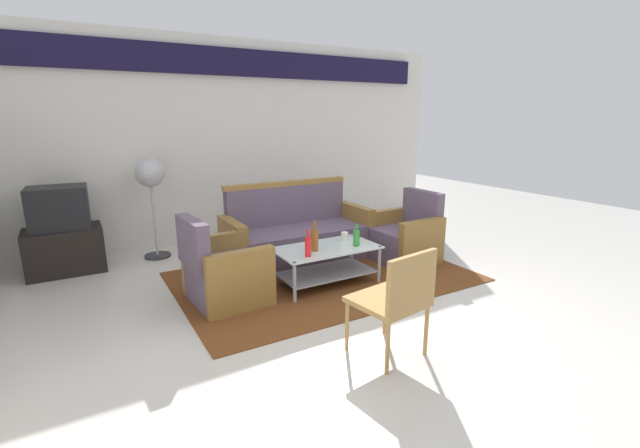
{
  "coord_description": "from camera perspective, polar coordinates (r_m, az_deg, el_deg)",
  "views": [
    {
      "loc": [
        -2.32,
        -3.0,
        1.76
      ],
      "look_at": [
        -0.1,
        0.81,
        0.65
      ],
      "focal_mm": 24.17,
      "sensor_mm": 36.0,
      "label": 1
    }
  ],
  "objects": [
    {
      "name": "pedestal_fan",
      "position": [
        5.71,
        -21.54,
        5.64
      ],
      "size": [
        0.36,
        0.36,
        1.27
      ],
      "color": "#2D2D33",
      "rests_on": "ground"
    },
    {
      "name": "armchair_left",
      "position": [
        4.27,
        -12.66,
        -6.38
      ],
      "size": [
        0.74,
        0.8,
        0.85
      ],
      "rotation": [
        0.0,
        0.0,
        -1.5
      ],
      "color": "#5B4C60",
      "rests_on": "rug"
    },
    {
      "name": "bottle_green",
      "position": [
        4.6,
        4.85,
        -1.8
      ],
      "size": [
        0.07,
        0.07,
        0.24
      ],
      "color": "#2D8C38",
      "rests_on": "coffee_table"
    },
    {
      "name": "armchair_right",
      "position": [
        5.44,
        11.17,
        -1.85
      ],
      "size": [
        0.71,
        0.77,
        0.85
      ],
      "rotation": [
        0.0,
        0.0,
        1.59
      ],
      "color": "#5B4C60",
      "rests_on": "rug"
    },
    {
      "name": "ground_plane",
      "position": [
        4.18,
        6.87,
        -10.86
      ],
      "size": [
        14.0,
        14.0,
        0.0
      ],
      "primitive_type": "plane",
      "color": "beige"
    },
    {
      "name": "coffee_table",
      "position": [
        4.6,
        0.81,
        -4.77
      ],
      "size": [
        1.1,
        0.6,
        0.4
      ],
      "color": "silver",
      "rests_on": "rug"
    },
    {
      "name": "cup",
      "position": [
        4.78,
        3.27,
        -1.67
      ],
      "size": [
        0.08,
        0.08,
        0.1
      ],
      "primitive_type": "cylinder",
      "color": "silver",
      "rests_on": "coffee_table"
    },
    {
      "name": "wall_back",
      "position": [
        6.49,
        -9.49,
        11.43
      ],
      "size": [
        6.52,
        0.19,
        2.8
      ],
      "color": "silver",
      "rests_on": "ground"
    },
    {
      "name": "bottle_red",
      "position": [
        4.24,
        -1.59,
        -2.96
      ],
      "size": [
        0.06,
        0.06,
        0.28
      ],
      "color": "red",
      "rests_on": "coffee_table"
    },
    {
      "name": "bottle_brown",
      "position": [
        4.41,
        -0.71,
        -2.08
      ],
      "size": [
        0.07,
        0.07,
        0.31
      ],
      "color": "brown",
      "rests_on": "coffee_table"
    },
    {
      "name": "wicker_chair",
      "position": [
        3.21,
        10.17,
        -9.31
      ],
      "size": [
        0.54,
        0.54,
        0.84
      ],
      "rotation": [
        0.0,
        0.0,
        0.14
      ],
      "color": "#AD844C",
      "rests_on": "ground"
    },
    {
      "name": "tv_stand",
      "position": [
        5.75,
        -30.67,
        -3.02
      ],
      "size": [
        0.8,
        0.5,
        0.52
      ],
      "primitive_type": "cube",
      "color": "black",
      "rests_on": "ground"
    },
    {
      "name": "rug",
      "position": [
        4.88,
        0.5,
        -6.96
      ],
      "size": [
        3.16,
        2.09,
        0.01
      ],
      "primitive_type": "cube",
      "color": "brown",
      "rests_on": "ground"
    },
    {
      "name": "television",
      "position": [
        5.64,
        -31.3,
        1.85
      ],
      "size": [
        0.62,
        0.48,
        0.48
      ],
      "rotation": [
        0.0,
        0.0,
        3.08
      ],
      "color": "black",
      "rests_on": "tv_stand"
    },
    {
      "name": "couch",
      "position": [
        5.32,
        -3.07,
        -1.65
      ],
      "size": [
        1.8,
        0.74,
        0.96
      ],
      "rotation": [
        0.0,
        0.0,
        3.14
      ],
      "color": "#5B4C60",
      "rests_on": "rug"
    }
  ]
}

